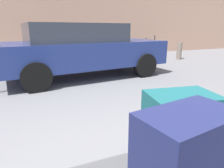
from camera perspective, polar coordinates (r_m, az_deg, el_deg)
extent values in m
cylinder|color=black|center=(2.05, 23.67, -20.77)|extent=(0.24, 0.06, 0.24)
cube|color=#2D2D33|center=(1.74, 22.11, -12.73)|extent=(0.58, 0.31, 0.32)
cube|color=#144C51|center=(1.26, 18.31, -16.12)|extent=(0.40, 0.31, 0.61)
cube|color=navy|center=(5.54, -7.84, 8.73)|extent=(4.46, 2.24, 0.64)
cube|color=#2D333D|center=(5.42, -10.61, 14.30)|extent=(2.56, 1.83, 0.46)
cylinder|color=black|center=(6.95, 0.73, 7.59)|extent=(0.66, 0.29, 0.64)
cylinder|color=black|center=(5.55, 9.43, 5.33)|extent=(0.66, 0.29, 0.64)
cylinder|color=black|center=(6.09, -23.31, 5.17)|extent=(0.66, 0.29, 0.64)
cylinder|color=black|center=(4.43, -20.93, 1.91)|extent=(0.66, 0.29, 0.64)
torus|color=black|center=(9.90, 8.44, 10.07)|extent=(0.71, 0.26, 0.72)
torus|color=black|center=(10.69, 12.27, 10.28)|extent=(0.71, 0.26, 0.72)
cylinder|color=black|center=(10.27, 10.49, 11.30)|extent=(0.97, 0.33, 0.04)
cylinder|color=black|center=(10.11, 9.78, 12.12)|extent=(0.05, 0.05, 0.30)
cylinder|color=black|center=(10.60, 12.15, 12.43)|extent=(0.05, 0.05, 0.40)
cylinder|color=#72665B|center=(7.54, 1.28, 8.56)|extent=(0.21, 0.21, 0.73)
cylinder|color=#72665B|center=(8.27, 10.96, 8.91)|extent=(0.21, 0.21, 0.73)
cylinder|color=#72665B|center=(9.16, 18.75, 9.00)|extent=(0.21, 0.21, 0.73)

